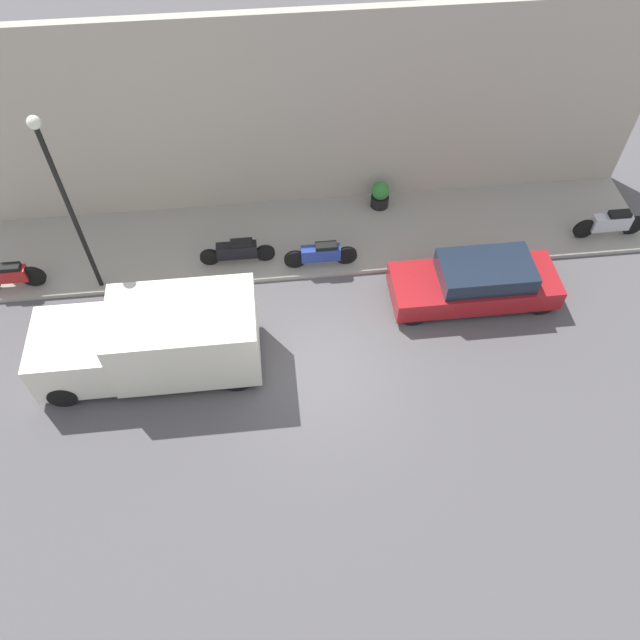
{
  "coord_description": "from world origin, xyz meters",
  "views": [
    {
      "loc": [
        -8.5,
        0.87,
        12.87
      ],
      "look_at": [
        1.05,
        -0.15,
        0.6
      ],
      "focal_mm": 35.0,
      "sensor_mm": 36.0,
      "label": 1
    }
  ],
  "objects_px": {
    "scooter_silver": "(611,223)",
    "motorcycle_red": "(9,275)",
    "potted_plant": "(380,195)",
    "streetlamp": "(63,193)",
    "parked_car": "(477,282)",
    "delivery_van": "(152,340)",
    "motorcycle_blue": "(321,254)",
    "motorcycle_black": "(238,251)"
  },
  "relations": [
    {
      "from": "scooter_silver",
      "to": "motorcycle_red",
      "type": "distance_m",
      "value": 16.69
    },
    {
      "from": "scooter_silver",
      "to": "streetlamp",
      "type": "relative_size",
      "value": 0.4
    },
    {
      "from": "motorcycle_blue",
      "to": "delivery_van",
      "type": "bearing_deg",
      "value": 123.14
    },
    {
      "from": "parked_car",
      "to": "scooter_silver",
      "type": "height_order",
      "value": "parked_car"
    },
    {
      "from": "parked_car",
      "to": "potted_plant",
      "type": "distance_m",
      "value": 4.24
    },
    {
      "from": "scooter_silver",
      "to": "motorcycle_red",
      "type": "xyz_separation_m",
      "value": [
        -0.22,
        16.69,
        -0.02
      ]
    },
    {
      "from": "motorcycle_red",
      "to": "scooter_silver",
      "type": "bearing_deg",
      "value": -89.24
    },
    {
      "from": "streetlamp",
      "to": "potted_plant",
      "type": "xyz_separation_m",
      "value": [
        2.36,
        -8.05,
        -2.8
      ]
    },
    {
      "from": "parked_car",
      "to": "scooter_silver",
      "type": "relative_size",
      "value": 2.1
    },
    {
      "from": "delivery_van",
      "to": "scooter_silver",
      "type": "bearing_deg",
      "value": -76.16
    },
    {
      "from": "parked_car",
      "to": "streetlamp",
      "type": "xyz_separation_m",
      "value": [
        1.42,
        9.97,
        2.71
      ]
    },
    {
      "from": "scooter_silver",
      "to": "potted_plant",
      "type": "relative_size",
      "value": 2.48
    },
    {
      "from": "motorcycle_red",
      "to": "streetlamp",
      "type": "distance_m",
      "value": 3.6
    },
    {
      "from": "parked_car",
      "to": "delivery_van",
      "type": "relative_size",
      "value": 0.83
    },
    {
      "from": "motorcycle_black",
      "to": "motorcycle_blue",
      "type": "bearing_deg",
      "value": -98.99
    },
    {
      "from": "motorcycle_blue",
      "to": "motorcycle_red",
      "type": "bearing_deg",
      "value": 89.47
    },
    {
      "from": "potted_plant",
      "to": "streetlamp",
      "type": "bearing_deg",
      "value": 106.31
    },
    {
      "from": "streetlamp",
      "to": "motorcycle_red",
      "type": "bearing_deg",
      "value": 85.84
    },
    {
      "from": "scooter_silver",
      "to": "motorcycle_blue",
      "type": "relative_size",
      "value": 1.03
    },
    {
      "from": "scooter_silver",
      "to": "motorcycle_blue",
      "type": "xyz_separation_m",
      "value": [
        -0.3,
        8.35,
        -0.04
      ]
    },
    {
      "from": "motorcycle_black",
      "to": "potted_plant",
      "type": "distance_m",
      "value": 4.7
    },
    {
      "from": "delivery_van",
      "to": "potted_plant",
      "type": "height_order",
      "value": "delivery_van"
    },
    {
      "from": "motorcycle_black",
      "to": "potted_plant",
      "type": "relative_size",
      "value": 2.47
    },
    {
      "from": "motorcycle_black",
      "to": "streetlamp",
      "type": "height_order",
      "value": "streetlamp"
    },
    {
      "from": "delivery_van",
      "to": "scooter_silver",
      "type": "relative_size",
      "value": 2.52
    },
    {
      "from": "motorcycle_red",
      "to": "delivery_van",
      "type": "bearing_deg",
      "value": -125.92
    },
    {
      "from": "motorcycle_red",
      "to": "motorcycle_blue",
      "type": "bearing_deg",
      "value": -90.53
    },
    {
      "from": "parked_car",
      "to": "motorcycle_blue",
      "type": "relative_size",
      "value": 2.16
    },
    {
      "from": "streetlamp",
      "to": "potted_plant",
      "type": "bearing_deg",
      "value": -73.69
    },
    {
      "from": "scooter_silver",
      "to": "delivery_van",
      "type": "bearing_deg",
      "value": 103.84
    },
    {
      "from": "parked_car",
      "to": "streetlamp",
      "type": "distance_m",
      "value": 10.43
    },
    {
      "from": "motorcycle_red",
      "to": "streetlamp",
      "type": "xyz_separation_m",
      "value": [
        -0.17,
        -2.31,
        2.76
      ]
    },
    {
      "from": "motorcycle_red",
      "to": "potted_plant",
      "type": "distance_m",
      "value": 10.59
    },
    {
      "from": "motorcycle_red",
      "to": "streetlamp",
      "type": "height_order",
      "value": "streetlamp"
    },
    {
      "from": "scooter_silver",
      "to": "motorcycle_red",
      "type": "bearing_deg",
      "value": 90.76
    },
    {
      "from": "parked_car",
      "to": "streetlamp",
      "type": "relative_size",
      "value": 0.83
    },
    {
      "from": "motorcycle_red",
      "to": "potted_plant",
      "type": "bearing_deg",
      "value": -78.07
    },
    {
      "from": "motorcycle_red",
      "to": "potted_plant",
      "type": "height_order",
      "value": "potted_plant"
    },
    {
      "from": "motorcycle_red",
      "to": "potted_plant",
      "type": "relative_size",
      "value": 2.2
    },
    {
      "from": "streetlamp",
      "to": "parked_car",
      "type": "bearing_deg",
      "value": -98.13
    },
    {
      "from": "scooter_silver",
      "to": "potted_plant",
      "type": "bearing_deg",
      "value": 72.73
    },
    {
      "from": "motorcycle_black",
      "to": "potted_plant",
      "type": "xyz_separation_m",
      "value": [
        1.91,
        -4.3,
        -0.01
      ]
    }
  ]
}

